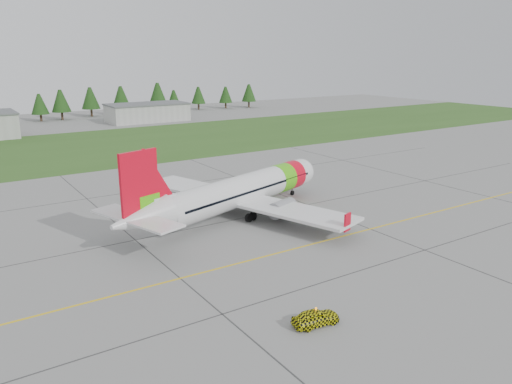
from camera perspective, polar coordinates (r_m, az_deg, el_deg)
ground at (r=49.90m, az=11.48°, el=-8.90°), size 320.00×320.00×0.00m
aircraft at (r=64.76m, az=-1.94°, el=0.05°), size 34.72×32.86×10.83m
follow_me_car at (r=39.51m, az=6.89°, el=-12.44°), size 1.50×1.70×3.83m
grass_strip at (r=120.15m, az=-17.08°, el=5.06°), size 320.00×50.00×0.03m
taxi_guideline at (r=55.35m, az=5.65°, el=-6.15°), size 120.00×0.25×0.02m
hangar_east at (r=161.51m, az=-12.30°, el=8.83°), size 24.00×12.00×5.20m
treeline at (r=173.62m, az=-22.60°, el=9.25°), size 160.00×8.00×10.00m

